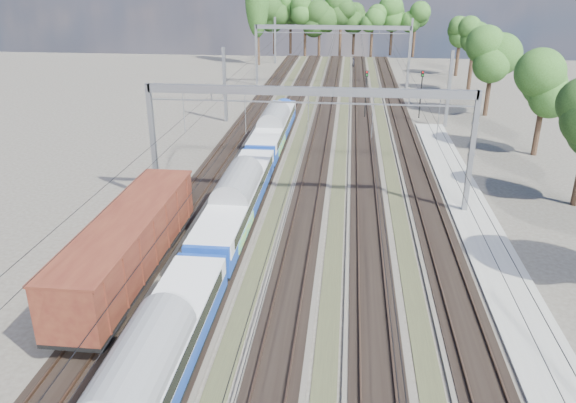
# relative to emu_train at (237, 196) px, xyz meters

# --- Properties ---
(track_bed) EXTENTS (21.00, 130.00, 0.34)m
(track_bed) POSITION_rel_emu_train_xyz_m (4.50, 19.06, -2.20)
(track_bed) COLOR #47423A
(track_bed) RESTS_ON ground
(platform) EXTENTS (3.00, 70.00, 0.30)m
(platform) POSITION_rel_emu_train_xyz_m (16.50, -5.94, -2.15)
(platform) COLOR gray
(platform) RESTS_ON ground
(catenary) EXTENTS (25.65, 130.00, 9.00)m
(catenary) POSITION_rel_emu_train_xyz_m (4.83, 26.75, 4.10)
(catenary) COLOR gray
(catenary) RESTS_ON ground
(tree_belt) EXTENTS (38.85, 101.12, 11.83)m
(tree_belt) POSITION_rel_emu_train_xyz_m (10.74, 69.88, 6.00)
(tree_belt) COLOR black
(tree_belt) RESTS_ON ground
(emu_train) EXTENTS (2.67, 56.54, 3.90)m
(emu_train) POSITION_rel_emu_train_xyz_m (0.00, 0.00, 0.00)
(emu_train) COLOR black
(emu_train) RESTS_ON ground
(freight_boxcar) EXTENTS (3.17, 15.31, 3.95)m
(freight_boxcar) POSITION_rel_emu_train_xyz_m (-4.50, -7.91, 0.11)
(freight_boxcar) COLOR black
(freight_boxcar) RESTS_ON ground
(worker) EXTENTS (0.70, 0.83, 1.92)m
(worker) POSITION_rel_emu_train_xyz_m (7.89, 69.48, -1.34)
(worker) COLOR black
(worker) RESTS_ON ground
(signal_near) EXTENTS (0.38, 0.34, 5.69)m
(signal_near) POSITION_rel_emu_train_xyz_m (9.28, 32.00, 1.31)
(signal_near) COLOR black
(signal_near) RESTS_ON ground
(signal_far) EXTENTS (0.39, 0.36, 5.61)m
(signal_far) POSITION_rel_emu_train_xyz_m (15.80, 33.05, 1.25)
(signal_far) COLOR black
(signal_far) RESTS_ON ground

